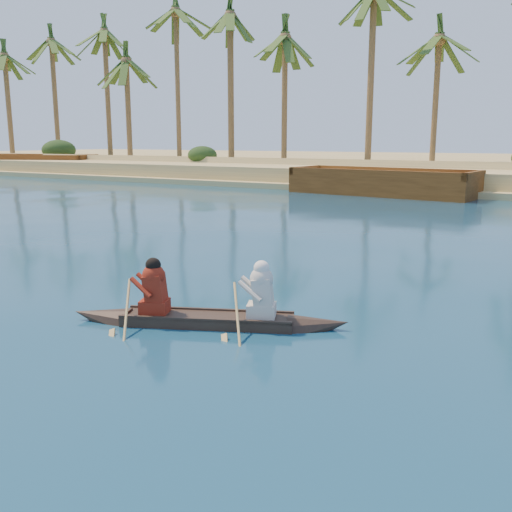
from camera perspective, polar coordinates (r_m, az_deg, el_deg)
The scene contains 7 objects.
ground at distance 13.45m, azimuth -7.31°, elevation -2.05°, with size 160.00×160.00×0.00m, color navy.
sandy_embankment at distance 57.84m, azimuth 22.50°, elevation 8.12°, with size 150.00×51.00×1.50m.
palm_grove at distance 46.29m, azimuth 21.06°, elevation 16.86°, with size 110.00×14.00×16.00m, color #345A20, non-canonical shape.
shrub_cluster at distance 42.64m, azimuth 19.61°, elevation 8.30°, with size 100.00×6.00×2.40m, color #1F3714, non-canonical shape.
canoe at distance 9.89m, azimuth -4.88°, elevation -5.45°, with size 4.70×2.47×1.33m.
barge_left at distance 59.56m, azimuth -21.71°, elevation 8.43°, with size 12.97×8.21×2.05m.
barge_mid at distance 34.06m, azimuth 12.47°, elevation 7.05°, with size 10.87×4.61×1.76m.
Camera 1 is at (8.01, -10.34, 3.15)m, focal length 40.00 mm.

